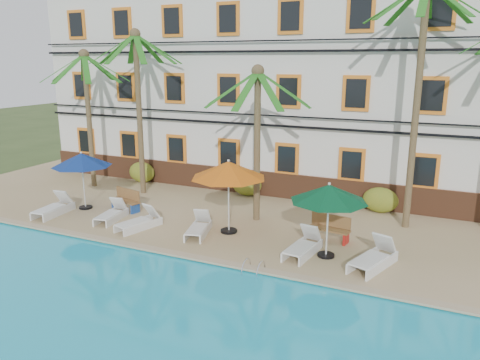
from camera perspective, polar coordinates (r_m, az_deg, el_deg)
The scene contains 24 objects.
ground at distance 17.07m, azimuth -7.01°, elevation -8.51°, with size 100.00×100.00×0.00m, color #384C23.
pool_deck at distance 21.17m, azimuth 0.02°, elevation -3.44°, with size 30.00×12.00×0.25m, color tan.
swimming_pool at distance 12.33m, azimuth -25.14°, elevation -18.99°, with size 26.00×12.00×0.20m, color #1BADD1.
pool_coping at distance 16.26m, azimuth -8.70°, elevation -8.69°, with size 30.00×0.35×0.06m, color tan.
hotel_building at distance 24.80m, azimuth 4.88°, elevation 11.49°, with size 25.40×6.44×10.22m.
palm_a at distance 24.81m, azimuth -18.11°, elevation 9.37°, with size 4.25×4.25×6.90m.
palm_b at distance 22.82m, azimuth -12.33°, elevation 10.66°, with size 4.25×4.25×7.78m.
palm_c at distance 18.41m, azimuth 2.13°, elevation 7.26°, with size 4.25×4.25×6.21m.
palm_d at distance 18.56m, azimuth 21.02°, elevation 11.87°, with size 4.25×4.25×9.26m.
shrub_left at distance 25.53m, azimuth -11.87°, elevation 0.93°, with size 1.50×0.90×1.10m, color #2B631C.
shrub_mid at distance 22.53m, azimuth 0.83°, elevation -0.55°, with size 1.50×0.90×1.10m, color #2B631C.
shrub_right at distance 20.92m, azimuth 16.73°, elevation -2.35°, with size 1.50×0.90×1.10m, color #2B631C.
umbrella_blue at distance 21.30m, azimuth -18.75°, elevation 2.31°, with size 2.56×2.56×2.56m.
umbrella_red at distance 17.25m, azimuth -1.41°, elevation 1.20°, with size 2.84×2.84×2.83m.
umbrella_green at distance 15.37m, azimuth 10.79°, elevation -1.64°, with size 2.56×2.56×2.56m.
lounger_a at distance 21.36m, azimuth -21.75°, elevation -3.14°, with size 0.88×2.03×0.93m.
lounger_b at distance 19.86m, azimuth -15.38°, elevation -3.98°, with size 0.92×1.87×0.85m.
lounger_c at distance 18.64m, azimuth -12.18°, elevation -4.96°, with size 1.16×1.98×0.88m.
lounger_d at distance 17.70m, azimuth -5.07°, elevation -5.76°, with size 1.09×1.92×0.86m.
lounger_e at distance 16.03m, azimuth 7.71°, elevation -7.97°, with size 0.93×2.00×0.91m.
lounger_f at distance 15.53m, azimuth 15.98°, elevation -9.10°, with size 1.35×2.18×0.97m.
bench_left at distance 20.98m, azimuth -13.65°, elevation -2.32°, with size 1.57×0.82×0.93m.
bench_right at distance 17.36m, azimuth 10.93°, elevation -5.71°, with size 1.55×0.69×0.93m.
pool_ladder at distance 14.82m, azimuth 1.65°, elevation -11.03°, with size 0.54×0.74×0.74m.
Camera 1 is at (8.32, -13.35, 6.61)m, focal length 35.00 mm.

